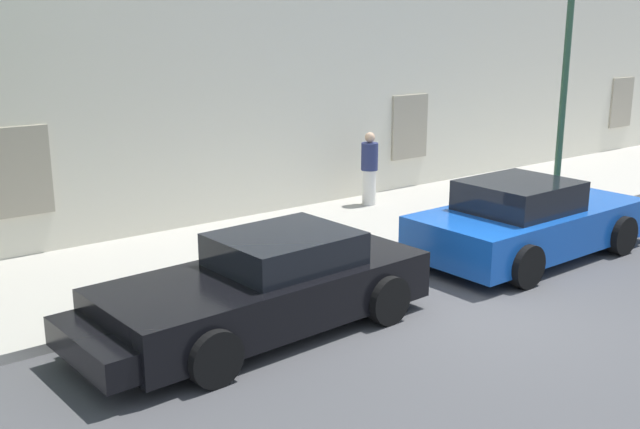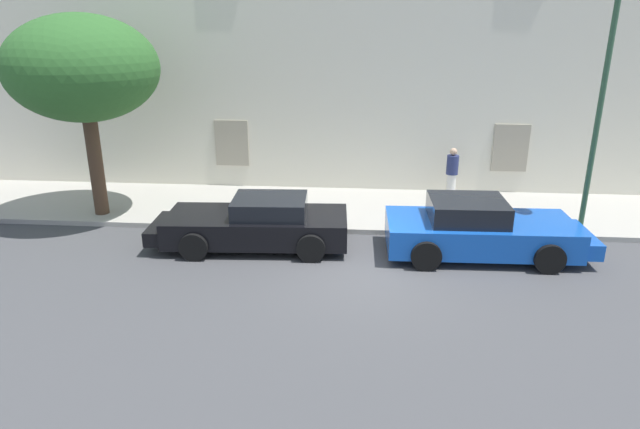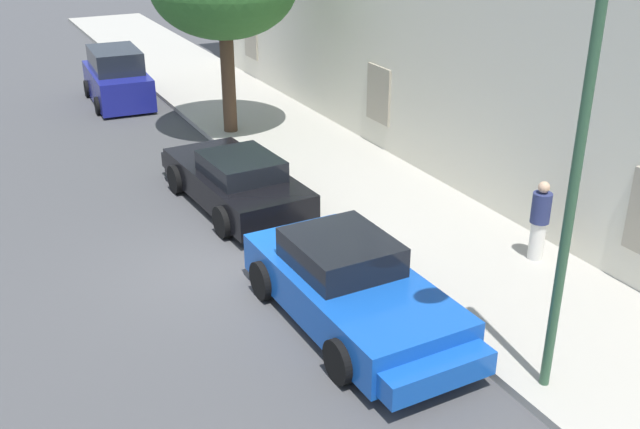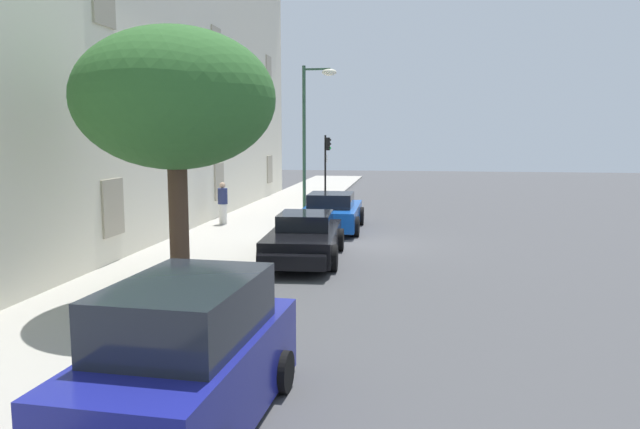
# 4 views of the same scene
# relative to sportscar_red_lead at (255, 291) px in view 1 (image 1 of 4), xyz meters

# --- Properties ---
(ground_plane) EXTENTS (80.00, 80.00, 0.00)m
(ground_plane) POSITION_rel_sportscar_red_lead_xyz_m (2.90, -1.25, -0.58)
(ground_plane) COLOR #444447
(sidewalk) EXTENTS (60.00, 3.82, 0.14)m
(sidewalk) POSITION_rel_sportscar_red_lead_xyz_m (2.90, 2.92, -0.51)
(sidewalk) COLOR #A8A399
(sidewalk) RESTS_ON ground
(sportscar_red_lead) EXTENTS (4.97, 2.25, 1.28)m
(sportscar_red_lead) POSITION_rel_sportscar_red_lead_xyz_m (0.00, 0.00, 0.00)
(sportscar_red_lead) COLOR black
(sportscar_red_lead) RESTS_ON ground
(sportscar_yellow_flank) EXTENTS (4.87, 2.26, 1.39)m
(sportscar_yellow_flank) POSITION_rel_sportscar_red_lead_xyz_m (5.75, -0.07, 0.04)
(sportscar_yellow_flank) COLOR #144CB2
(sportscar_yellow_flank) RESTS_ON ground
(street_lamp) EXTENTS (0.44, 1.42, 6.15)m
(street_lamp) POSITION_rel_sportscar_red_lead_xyz_m (8.56, 1.08, 3.76)
(street_lamp) COLOR #2D5138
(street_lamp) RESTS_ON sidewalk
(pedestrian_admiring) EXTENTS (0.47, 0.47, 1.58)m
(pedestrian_admiring) POSITION_rel_sportscar_red_lead_xyz_m (5.50, 4.07, 0.36)
(pedestrian_admiring) COLOR silver
(pedestrian_admiring) RESTS_ON sidewalk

